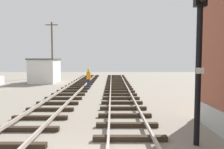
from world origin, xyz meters
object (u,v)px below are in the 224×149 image
Objects in this scene: signal_mast at (199,37)px; control_hut at (44,70)px; utility_pole_far at (52,49)px; track_worker_foreground at (88,78)px.

control_hut is at bearing 119.27° from signal_mast.
utility_pole_far is 4.28× the size of track_worker_foreground.
utility_pole_far is at bearing 113.93° from signal_mast.
utility_pole_far reaches higher than signal_mast.
signal_mast is at bearing -66.07° from utility_pole_far.
track_worker_foreground is at bearing -61.67° from utility_pole_far.
control_hut is 2.03× the size of track_worker_foreground.
control_hut reaches higher than track_worker_foreground.
control_hut is 7.84m from utility_pole_far.
control_hut is at bearing 138.09° from track_worker_foreground.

